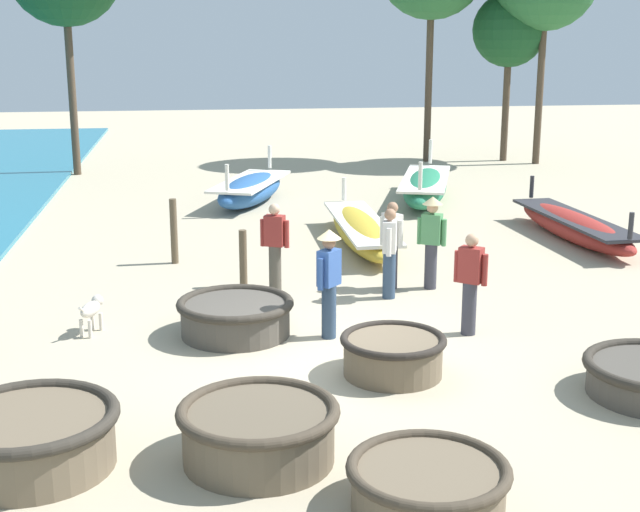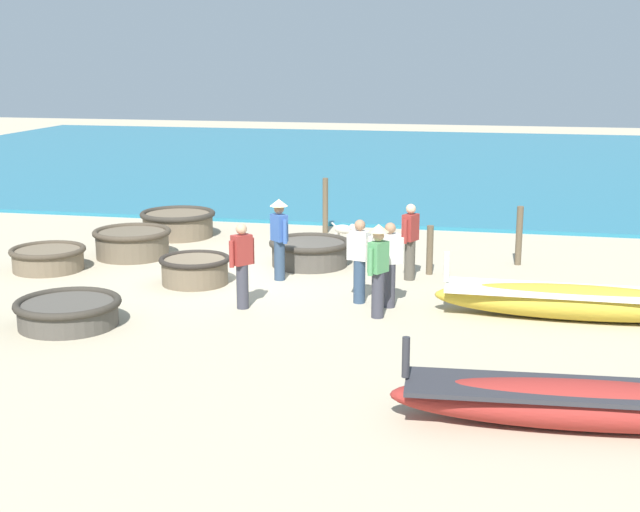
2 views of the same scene
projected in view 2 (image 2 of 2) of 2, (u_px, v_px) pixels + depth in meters
The scene contains 20 objects.
ground_plane at pixel (250, 278), 18.37m from camera, with size 80.00×80.00×0.00m, color tan.
sea at pixel (481, 164), 36.39m from camera, with size 28.00×52.00×0.10m, color teal.
coracle_nearest at pixel (48, 258), 18.94m from camera, with size 1.60×1.60×0.50m.
coracle_far_right at pixel (132, 242), 20.14m from camera, with size 1.76×1.76×0.64m.
coracle_center at pixel (195, 269), 17.83m from camera, with size 1.43×1.43×0.55m.
coracle_front_left at pixel (310, 251), 19.36m from camera, with size 1.78×1.78×0.56m.
coracle_tilted at pixel (178, 223), 22.37m from camera, with size 1.88×1.88×0.64m.
coracle_front_right at pixel (68, 311), 15.10m from camera, with size 1.80×1.80×0.47m.
long_boat_ochre_hull at pixel (587, 404), 10.99m from camera, with size 1.24×4.94×1.07m.
long_boat_red_hull at pixel (577, 301), 15.46m from camera, with size 0.99×4.96×1.09m.
fisherman_crouching at pixel (360, 259), 16.35m from camera, with size 0.31×0.51×1.57m.
fisherman_standing_right at pixel (410, 240), 18.01m from camera, with size 0.49×0.34×1.57m.
fisherman_by_coracle at pixel (242, 263), 15.99m from camera, with size 0.43×0.38×1.57m.
fisherman_hauling at pixel (279, 234), 17.96m from camera, with size 0.39×0.41×1.67m.
fisherman_standing_left at pixel (390, 262), 16.07m from camera, with size 0.36×0.48×1.57m.
fisherman_with_hat at pixel (378, 264), 15.41m from camera, with size 0.47×0.36×1.67m.
dog at pixel (345, 230), 21.33m from camera, with size 0.37×0.65×0.55m.
mooring_post_shoreline at pixel (519, 236), 19.33m from camera, with size 0.14×0.14×1.29m, color brown.
mooring_post_mid_beach at pixel (325, 206), 22.72m from camera, with size 0.14×0.14×1.42m, color brown.
mooring_post_inland at pixel (430, 250), 18.53m from camera, with size 0.14×0.14×1.04m, color brown.
Camera 2 is at (17.10, 5.13, 4.57)m, focal length 50.00 mm.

